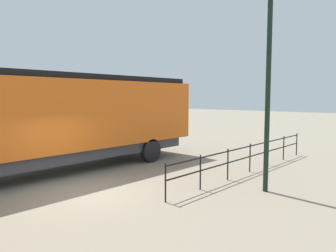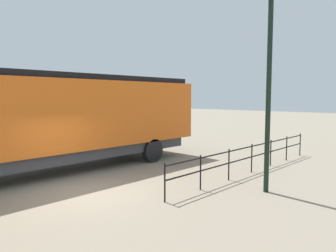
# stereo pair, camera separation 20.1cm
# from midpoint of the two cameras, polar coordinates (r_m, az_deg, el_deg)

# --- Properties ---
(ground_plane) EXTENTS (120.00, 120.00, 0.00)m
(ground_plane) POSITION_cam_midpoint_polar(r_m,az_deg,el_deg) (10.92, -14.69, -11.45)
(ground_plane) COLOR gray
(locomotive) EXTENTS (3.19, 15.03, 4.01)m
(locomotive) POSITION_cam_midpoint_polar(r_m,az_deg,el_deg) (13.86, -20.42, 1.39)
(locomotive) COLOR orange
(locomotive) RESTS_ON ground_plane
(lamp_post) EXTENTS (0.52, 0.52, 6.60)m
(lamp_post) POSITION_cam_midpoint_polar(r_m,az_deg,el_deg) (10.93, 16.90, 13.11)
(lamp_post) COLOR black
(lamp_post) RESTS_ON ground_plane
(platform_fence) EXTENTS (0.05, 10.37, 1.17)m
(platform_fence) POSITION_cam_midpoint_polar(r_m,az_deg,el_deg) (13.70, 13.87, -4.79)
(platform_fence) COLOR black
(platform_fence) RESTS_ON ground_plane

